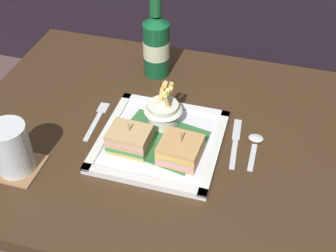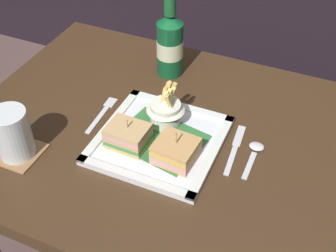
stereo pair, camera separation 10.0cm
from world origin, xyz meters
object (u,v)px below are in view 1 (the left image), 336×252
dining_table (175,172)px  sandwich_half_left (130,139)px  water_glass (12,151)px  spoon (255,143)px  sandwich_half_right (180,150)px  beer_bottle (156,43)px  fries_cup (163,109)px  fork (97,119)px  knife (235,141)px  square_plate (160,141)px

dining_table → sandwich_half_left: sandwich_half_left is taller
water_glass → spoon: size_ratio=0.99×
sandwich_half_right → beer_bottle: beer_bottle is taller
water_glass → fries_cup: bearing=39.3°
water_glass → beer_bottle: bearing=66.6°
sandwich_half_left → fries_cup: bearing=64.3°
fork → knife: 0.34m
fries_cup → knife: bearing=-1.3°
water_glass → knife: bearing=25.8°
square_plate → knife: (0.17, 0.05, -0.00)m
dining_table → fork: bearing=179.8°
sandwich_half_right → knife: bearing=41.8°
water_glass → dining_table: bearing=33.3°
fries_cup → sandwich_half_right: bearing=-55.8°
square_plate → sandwich_half_right: size_ratio=2.96×
square_plate → knife: size_ratio=1.65×
spoon → fries_cup: bearing=179.7°
square_plate → fries_cup: size_ratio=2.50×
sandwich_half_right → fries_cup: fries_cup is taller
sandwich_half_right → water_glass: water_glass is taller
beer_bottle → spoon: size_ratio=2.21×
sandwich_half_left → knife: (0.23, 0.10, -0.03)m
dining_table → sandwich_half_left: (-0.08, -0.08, 0.17)m
beer_bottle → knife: (0.26, -0.22, -0.09)m
square_plate → sandwich_half_right: bearing=-36.0°
sandwich_half_right → dining_table: bearing=112.0°
sandwich_half_right → spoon: size_ratio=0.80×
sandwich_half_right → beer_bottle: size_ratio=0.36×
spoon → square_plate: bearing=-164.9°
sandwich_half_left → beer_bottle: bearing=96.0°
sandwich_half_right → water_glass: 0.36m
knife → water_glass: bearing=-154.2°
spoon → sandwich_half_right: bearing=-147.0°
water_glass → spoon: 0.54m
fries_cup → fork: bearing=-173.4°
fork → spoon: size_ratio=1.23×
sandwich_half_right → beer_bottle: (-0.15, 0.31, 0.06)m
sandwich_half_left → sandwich_half_right: 0.12m
square_plate → fries_cup: fries_cup is taller
dining_table → spoon: 0.23m
beer_bottle → fork: bearing=-109.8°
dining_table → sandwich_half_right: size_ratio=11.08×
water_glass → fork: 0.23m
sandwich_half_left → knife: sandwich_half_left is taller
square_plate → sandwich_half_right: 0.08m
water_glass → sandwich_half_left: bearing=28.4°
sandwich_half_left → spoon: 0.29m
fries_cup → fork: size_ratio=0.77×
water_glass → knife: size_ratio=0.69×
square_plate → fork: square_plate is taller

